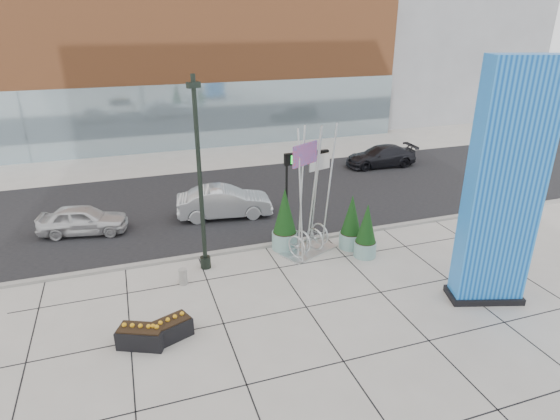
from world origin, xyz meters
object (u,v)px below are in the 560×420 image
object	(u,v)px
overhead_street_sign	(303,166)
lamp_post	(201,196)
car_white_west	(83,220)
car_silver_mid	(224,202)
blue_pylon	(503,192)
concrete_bollard	(183,277)
public_art_sculpture	(310,221)

from	to	relation	value
overhead_street_sign	lamp_post	bearing A→B (deg)	-171.80
lamp_post	car_white_west	xyz separation A→B (m)	(-4.84, 5.15, -2.47)
overhead_street_sign	car_silver_mid	distance (m)	5.71
blue_pylon	overhead_street_sign	distance (m)	7.89
lamp_post	concrete_bollard	xyz separation A→B (m)	(-1.05, -1.00, -2.84)
concrete_bollard	overhead_street_sign	distance (m)	6.76
lamp_post	car_white_west	world-z (taller)	lamp_post
public_art_sculpture	car_silver_mid	bearing A→B (deg)	93.84
blue_pylon	car_white_west	xyz separation A→B (m)	(-14.06, 10.69, -3.43)
blue_pylon	public_art_sculpture	size ratio (longest dim) A/B	1.53
lamp_post	overhead_street_sign	world-z (taller)	lamp_post
concrete_bollard	public_art_sculpture	bearing A→B (deg)	10.05
blue_pylon	overhead_street_sign	xyz separation A→B (m)	(-4.69, 6.33, -0.45)
car_white_west	lamp_post	bearing A→B (deg)	-125.99
blue_pylon	overhead_street_sign	size ratio (longest dim) A/B	1.99
lamp_post	car_silver_mid	bearing A→B (deg)	68.89
public_art_sculpture	concrete_bollard	xyz separation A→B (m)	(-5.62, -1.00, -1.14)
car_white_west	car_silver_mid	xyz separation A→B (m)	(6.77, -0.17, 0.10)
overhead_street_sign	car_silver_mid	world-z (taller)	overhead_street_sign
blue_pylon	public_art_sculpture	bearing A→B (deg)	147.26
blue_pylon	car_silver_mid	distance (m)	13.23
car_white_west	car_silver_mid	distance (m)	6.77
concrete_bollard	car_white_west	xyz separation A→B (m)	(-3.79, 6.15, 0.37)
overhead_street_sign	car_silver_mid	xyz separation A→B (m)	(-2.60, 4.19, -2.89)
lamp_post	car_white_west	size ratio (longest dim) A/B	1.91
public_art_sculpture	car_white_west	bearing A→B (deg)	127.20
lamp_post	concrete_bollard	size ratio (longest dim) A/B	12.11
concrete_bollard	lamp_post	bearing A→B (deg)	43.51
overhead_street_sign	car_silver_mid	size ratio (longest dim) A/B	0.89
lamp_post	public_art_sculpture	bearing A→B (deg)	-0.04
blue_pylon	lamp_post	size ratio (longest dim) A/B	1.11
concrete_bollard	car_silver_mid	size ratio (longest dim) A/B	0.13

